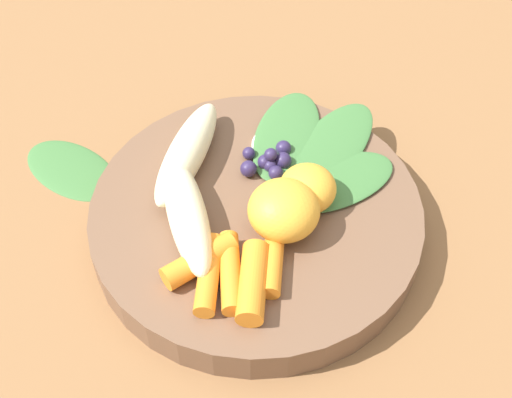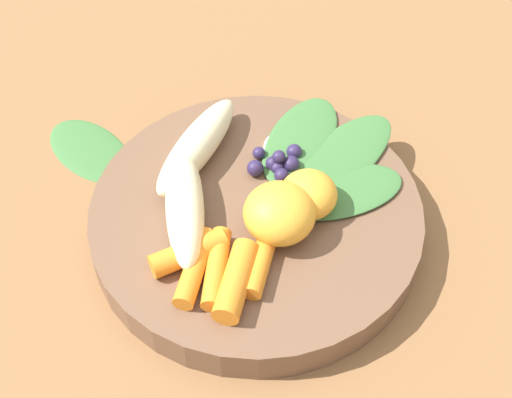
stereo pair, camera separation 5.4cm
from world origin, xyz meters
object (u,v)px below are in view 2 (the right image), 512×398
Objects in this scene: banana_peeled_left at (185,205)px; kale_leaf_stray at (89,148)px; bowl at (256,219)px; orange_segment_near at (308,195)px; banana_peeled_right at (197,146)px.

kale_leaf_stray is (-0.11, 0.08, -0.04)m from banana_peeled_left.
bowl is at bearing -165.58° from kale_leaf_stray.
orange_segment_near is 0.46× the size of kale_leaf_stray.
banana_peeled_left reaches higher than bowl.
banana_peeled_left and banana_peeled_right have the same top height.
bowl is 0.08m from banana_peeled_right.
kale_leaf_stray is (-0.16, 0.06, -0.01)m from bowl.
banana_peeled_left is at bearing 179.11° from kale_leaf_stray.
orange_segment_near is 0.21m from kale_leaf_stray.
bowl reaches higher than kale_leaf_stray.
banana_peeled_left is 2.65× the size of orange_segment_near.
orange_segment_near reaches higher than kale_leaf_stray.
orange_segment_near is at bearing 84.32° from banana_peeled_right.
bowl is 2.21× the size of banana_peeled_left.
bowl is 0.17m from kale_leaf_stray.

